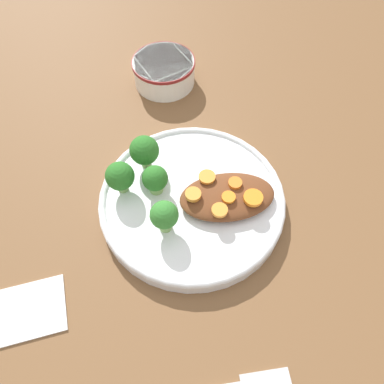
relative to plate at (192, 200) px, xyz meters
The scene contains 15 objects.
ground_plane 0.01m from the plate, ahead, with size 4.00×4.00×0.00m, color brown.
plate is the anchor object (origin of this frame).
dip_bowl 0.28m from the plate, 87.79° to the right, with size 0.12×0.12×0.05m.
stew_mound 0.05m from the plate, 165.61° to the left, with size 0.14×0.08×0.02m, color brown.
broccoli_floret_0 0.06m from the plate, 22.85° to the right, with size 0.04×0.04×0.05m.
broccoli_floret_1 0.11m from the plate, 16.82° to the right, with size 0.04×0.04×0.05m.
broccoli_floret_2 0.07m from the plate, 44.78° to the left, with size 0.04×0.04×0.06m.
broccoli_floret_3 0.10m from the plate, 49.02° to the right, with size 0.04×0.04×0.06m.
carrot_slice_0 0.06m from the plate, 155.50° to the left, with size 0.02×0.02×0.00m, color orange.
carrot_slice_1 0.04m from the plate, 145.54° to the right, with size 0.02×0.02×0.00m, color orange.
carrot_slice_2 0.09m from the plate, 160.80° to the left, with size 0.03×0.03×0.01m, color orange.
carrot_slice_3 0.07m from the plate, behind, with size 0.02×0.02×0.01m, color orange.
carrot_slice_4 0.06m from the plate, 128.16° to the left, with size 0.02×0.02×0.01m, color orange.
carrot_slice_5 0.03m from the plate, 103.66° to the left, with size 0.02×0.02×0.01m, color orange.
napkin 0.27m from the plate, 27.80° to the left, with size 0.12×0.09×0.01m.
Camera 1 is at (0.04, 0.29, 0.49)m, focal length 35.00 mm.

